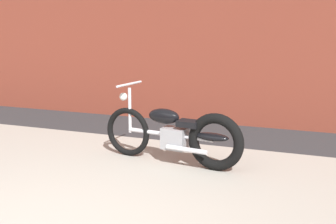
% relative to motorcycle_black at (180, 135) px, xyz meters
% --- Properties ---
extents(sidewalk_slab, '(36.00, 3.50, 0.01)m').
position_rel_motorcycle_black_xyz_m(sidewalk_slab, '(-0.51, -0.75, -0.40)').
color(sidewalk_slab, '#9E998E').
rests_on(sidewalk_slab, ground).
extents(motorcycle_black, '(2.00, 0.62, 1.03)m').
position_rel_motorcycle_black_xyz_m(motorcycle_black, '(0.00, 0.00, 0.00)').
color(motorcycle_black, black).
rests_on(motorcycle_black, ground).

